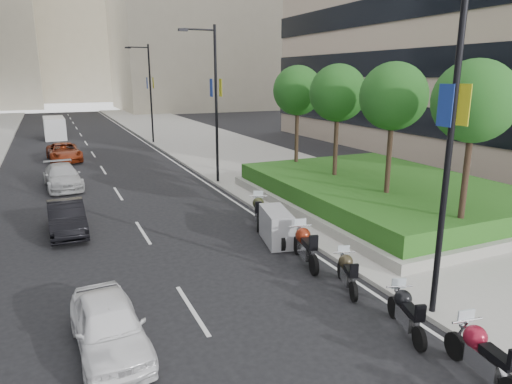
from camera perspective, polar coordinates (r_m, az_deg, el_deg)
ground at (r=10.57m, az=7.28°, el=-22.31°), size 160.00×160.00×0.00m
sidewalk_right at (r=40.03m, az=-4.26°, el=5.43°), size 10.00×100.00×0.15m
lane_edge at (r=38.56m, az=-11.69°, el=4.72°), size 0.12×100.00×0.01m
lane_centre at (r=37.79m, az=-19.40°, el=4.00°), size 0.12×100.00×0.01m
building_cream_right at (r=91.85m, az=-7.93°, el=21.60°), size 28.00×24.00×36.00m
building_cream_centre at (r=127.93m, az=-22.63°, el=19.07°), size 30.00×24.00×38.00m
planter at (r=23.28m, az=15.48°, el=-0.93°), size 10.00×14.00×0.40m
hedge at (r=23.13m, az=15.58°, el=0.50°), size 9.40×13.40×0.80m
tree_0 at (r=17.21m, az=25.62°, el=10.12°), size 2.80×2.80×6.30m
tree_1 at (r=20.03m, az=16.79°, el=11.31°), size 2.80×2.80×6.30m
tree_2 at (r=23.20m, az=10.21°, el=12.03°), size 2.80×2.80×6.30m
tree_3 at (r=26.60m, az=5.23°, el=12.47°), size 2.80×2.80×6.30m
lamp_post_0 at (r=12.00m, az=22.74°, el=7.41°), size 2.34×0.45×9.00m
lamp_post_1 at (r=26.64m, az=-5.33°, el=11.70°), size 2.34×0.45×9.00m
lamp_post_2 at (r=44.03m, az=-13.26°, el=12.44°), size 2.34×0.45×9.00m
motorcycle_1 at (r=11.20m, az=26.41°, el=-17.76°), size 0.77×2.29×1.14m
motorcycle_2 at (r=12.36m, az=18.22°, el=-14.06°), size 0.88×2.02×1.04m
motorcycle_3 at (r=14.21m, az=11.32°, el=-9.78°), size 0.92×1.95×1.02m
motorcycle_4 at (r=15.74m, az=6.15°, el=-6.70°), size 0.85×2.41×1.21m
motorcycle_5 at (r=17.57m, az=2.51°, el=-4.34°), size 1.32×2.29×1.31m
motorcycle_6 at (r=19.64m, az=0.30°, el=-2.38°), size 1.14×2.19×1.17m
car_a at (r=11.56m, az=-17.91°, el=-15.64°), size 1.71×3.85×1.29m
car_b at (r=20.17m, az=-22.58°, el=-2.99°), size 1.43×3.97×1.30m
car_c at (r=28.37m, az=-23.04°, el=1.80°), size 2.20×4.72×1.33m
car_d at (r=37.36m, az=-22.86°, el=4.62°), size 2.57×5.00×1.35m
delivery_van at (r=51.08m, az=-23.86°, el=7.24°), size 2.04×5.13×2.14m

